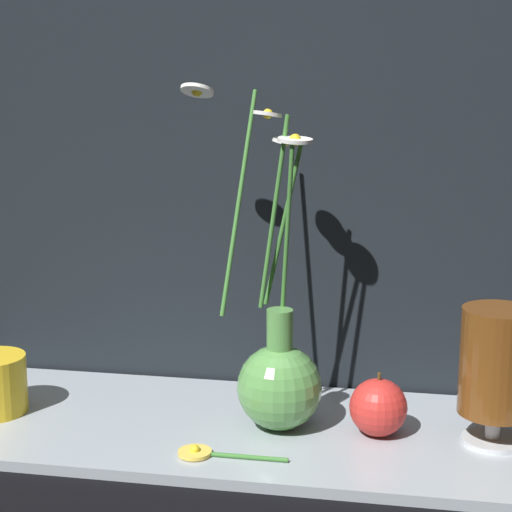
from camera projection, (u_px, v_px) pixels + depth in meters
The scene contains 6 objects.
ground_plane at pixel (246, 435), 0.99m from camera, with size 6.00×6.00×0.00m, color black.
shelf at pixel (246, 430), 0.99m from camera, with size 0.76×0.27×0.01m.
vase_with_flowers at pixel (279, 374), 0.97m from camera, with size 0.17×0.11×0.39m.
tea_glass at pixel (496, 364), 0.92m from camera, with size 0.08×0.08×0.15m.
orange_fruit at pixel (378, 408), 0.95m from camera, with size 0.06×0.06×0.07m.
loose_daisy at pixel (208, 453), 0.90m from camera, with size 0.12×0.04×0.01m.
Camera 1 is at (0.18, -0.90, 0.41)m, focal length 60.00 mm.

